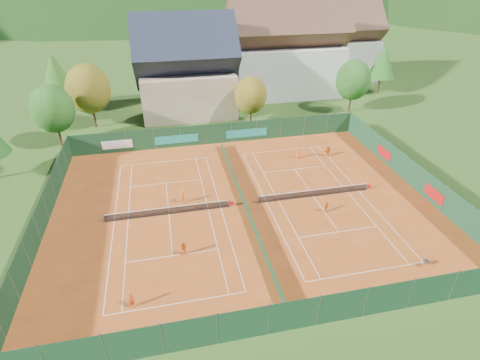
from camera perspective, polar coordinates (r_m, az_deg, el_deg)
name	(u,v)px	position (r m, az deg, el deg)	size (l,w,h in m)	color
ground	(244,205)	(40.43, 0.60, -3.88)	(600.00, 600.00, 0.00)	#294C17
clay_pad	(244,205)	(40.42, 0.60, -3.85)	(40.00, 32.00, 0.01)	#A94818
court_markings_left	(169,214)	(39.73, -10.78, -5.17)	(11.03, 23.83, 0.00)	white
court_markings_right	(314,196)	(42.61, 11.16, -2.48)	(11.03, 23.83, 0.00)	white
tennis_net_left	(170,210)	(39.44, -10.62, -4.56)	(13.30, 0.10, 1.02)	#59595B
tennis_net_right	(315,193)	(42.40, 11.42, -1.89)	(13.30, 0.10, 1.02)	#59595B
court_divider	(244,201)	(40.14, 0.60, -3.27)	(0.03, 28.80, 1.00)	#13361D
fence_north	(216,134)	(53.41, -3.68, 7.02)	(40.00, 0.10, 3.00)	#14371D
fence_south	(294,315)	(28.06, 8.27, -19.74)	(40.00, 0.04, 3.00)	#13351D
fence_west	(41,217)	(40.87, -28.03, -5.06)	(0.04, 32.00, 3.00)	#12321B
fence_east	(412,174)	(47.62, 24.78, 0.90)	(0.09, 32.00, 3.00)	#153A21
chalet	(186,73)	(64.63, -8.18, 15.91)	(16.20, 12.00, 16.00)	#CDB190
hotel_block_a	(285,54)	(73.93, 6.93, 18.49)	(21.60, 11.00, 17.25)	silver
hotel_block_b	(336,47)	(86.60, 14.48, 19.09)	(17.28, 10.00, 15.50)	silver
tree_west_front	(52,109)	(57.15, -26.69, 9.64)	(5.72, 5.72, 8.69)	#4A2F1A
tree_west_mid	(88,89)	(61.69, -22.12, 12.74)	(6.44, 6.44, 9.78)	#412E17
tree_west_back	(55,73)	(70.31, -26.34, 14.45)	(5.60, 5.60, 10.00)	#4A311A
tree_center	(251,95)	(58.91, 1.64, 12.78)	(5.01, 5.01, 7.60)	#4D2F1B
tree_east_front	(353,80)	(66.89, 16.88, 14.34)	(5.72, 5.72, 8.69)	#483119
tree_east_mid	(383,62)	(78.39, 20.97, 16.49)	(5.04, 5.04, 9.00)	#442B18
tree_east_back	(326,51)	(81.35, 13.04, 18.63)	(7.15, 7.15, 10.86)	#482A1A
mountain_backdrop	(210,61)	(275.48, -4.58, 17.69)	(820.00, 530.00, 242.00)	black
ball_hopper	(426,262)	(36.52, 26.51, -11.08)	(0.34, 0.34, 0.80)	slate
loose_ball_0	(168,277)	(32.84, -10.98, -14.34)	(0.07, 0.07, 0.07)	#CCD833
loose_ball_1	(339,237)	(37.38, 14.83, -8.35)	(0.07, 0.07, 0.07)	#CCD833
loose_ball_2	(259,183)	(44.19, 2.96, -0.52)	(0.07, 0.07, 0.07)	#CCD833
player_left_near	(131,300)	(30.82, -16.21, -17.19)	(0.53, 0.34, 1.44)	#D05312
player_left_mid	(184,249)	(34.11, -8.54, -10.37)	(0.72, 0.56, 1.48)	#DA4F13
player_left_far	(183,197)	(40.84, -8.75, -2.56)	(0.99, 0.57, 1.53)	orange
player_right_near	(326,207)	(40.04, 13.00, -4.02)	(0.76, 0.32, 1.30)	#CF5912
player_right_far_a	(298,153)	(49.97, 8.82, 4.06)	(0.76, 0.49, 1.55)	orange
player_right_far_b	(328,151)	(51.30, 13.22, 4.29)	(1.39, 0.44, 1.50)	#DF5913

